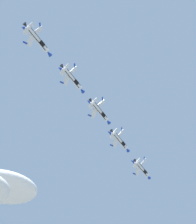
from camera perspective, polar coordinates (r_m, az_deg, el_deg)
name	(u,v)px	position (r m, az deg, el deg)	size (l,w,h in m)	color
cloud_high_distant	(3,187)	(349.07, -13.05, -10.12)	(56.98, 41.71, 15.27)	white
fighter_jet_lead	(142,169)	(200.58, 6.13, -7.89)	(13.04, 11.55, 7.94)	white
fighter_jet_left_wing	(120,141)	(185.09, 3.05, -4.01)	(13.11, 11.55, 8.28)	white
fighter_jet_right_wing	(100,111)	(173.41, 0.25, 0.08)	(12.98, 11.55, 7.62)	white
fighter_jet_left_outer	(72,79)	(164.45, -3.56, 4.61)	(13.09, 11.55, 8.16)	white
fighter_jet_right_outer	(38,40)	(152.64, -8.37, 9.88)	(13.11, 11.55, 8.25)	white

